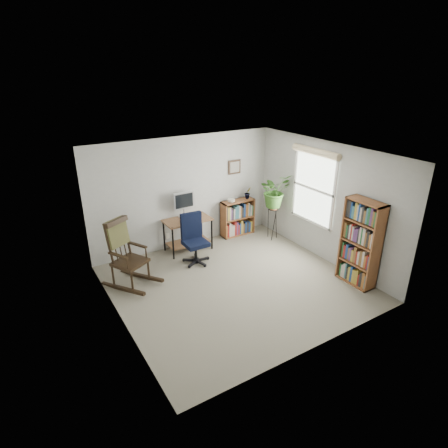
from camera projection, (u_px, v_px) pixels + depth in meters
floor at (235, 284)px, 6.87m from camera, size 4.20×4.00×0.00m
ceiling at (237, 154)px, 5.94m from camera, size 4.20×4.00×0.00m
wall_back at (185, 193)px, 7.98m from camera, size 4.20×0.00×2.40m
wall_front at (321, 275)px, 4.84m from camera, size 4.20×0.00×2.40m
wall_left at (115, 253)px, 5.40m from camera, size 0.00×4.00×2.40m
wall_right at (325, 202)px, 7.42m from camera, size 0.00×4.00×2.40m
window at (313, 189)px, 7.55m from camera, size 0.12×1.20×1.50m
desk at (188, 235)px, 8.02m from camera, size 0.99×0.54×0.71m
monitor at (184, 205)px, 7.88m from camera, size 0.46×0.16×0.56m
keyboard at (190, 221)px, 7.78m from camera, size 0.40×0.15×0.02m
office_chair at (196, 239)px, 7.42m from camera, size 0.60×0.60×1.03m
rocking_chair at (129, 254)px, 6.62m from camera, size 1.09×1.27×1.26m
low_bookshelf at (238, 218)px, 8.74m from camera, size 0.80×0.27×0.85m
tall_bookshelf at (361, 243)px, 6.62m from camera, size 0.30×0.70×1.60m
plant_stand at (273, 221)px, 8.52m from camera, size 0.31×0.31×0.85m
spider_plant at (275, 175)px, 8.10m from camera, size 1.69×1.88×1.46m
potted_plant_small at (248, 196)px, 8.69m from camera, size 0.13×0.24×0.11m
framed_picture at (235, 167)px, 8.40m from camera, size 0.32×0.04×0.32m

